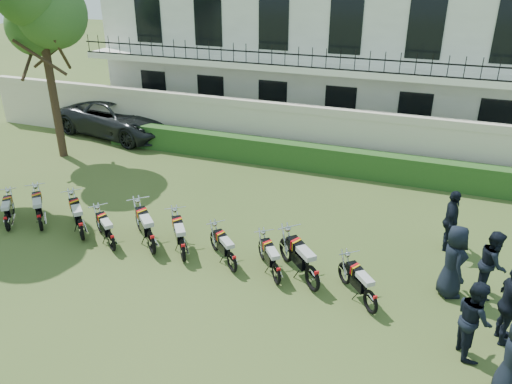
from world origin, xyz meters
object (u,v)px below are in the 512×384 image
tree_west_near (39,6)px  motorcycle_3 (111,237)px  officer_4 (493,263)px  suv (119,118)px  motorcycle_7 (276,269)px  officer_1 (474,319)px  motorcycle_5 (182,246)px  motorcycle_1 (39,217)px  officer_2 (510,305)px  motorcycle_9 (371,297)px  officer_3 (453,261)px  motorcycle_2 (80,225)px  motorcycle_8 (313,273)px  officer_5 (451,221)px  motorcycle_0 (6,219)px  motorcycle_4 (151,238)px  motorcycle_6 (232,258)px

tree_west_near → motorcycle_3: (6.44, -5.64, -5.44)m
motorcycle_3 → officer_4: officer_4 is taller
suv → motorcycle_3: bearing=-135.9°
motorcycle_7 → officer_1: bearing=-48.3°
motorcycle_5 → motorcycle_1: bearing=143.6°
officer_1 → officer_2: (0.69, 0.62, 0.08)m
motorcycle_7 → motorcycle_3: bearing=144.5°
officer_1 → motorcycle_9: bearing=57.1°
officer_2 → officer_3: 1.78m
motorcycle_2 → suv: bearing=71.3°
motorcycle_8 → officer_4: (4.02, 1.45, 0.32)m
tree_west_near → motorcycle_8: size_ratio=5.01×
officer_1 → officer_5: size_ratio=0.97×
officer_1 → motorcycle_5: bearing=64.3°
motorcycle_0 → motorcycle_2: motorcycle_2 is taller
motorcycle_3 → motorcycle_0: bearing=130.4°
officer_1 → officer_3: bearing=-5.7°
motorcycle_2 → motorcycle_4: 2.31m
motorcycle_3 → officer_4: 9.87m
motorcycle_5 → officer_2: (7.87, -0.34, 0.46)m
motorcycle_4 → tree_west_near: bearing=98.5°
tree_west_near → officer_3: 16.64m
motorcycle_9 → officer_4: bearing=-5.3°
motorcycle_1 → motorcycle_3: 2.69m
motorcycle_0 → officer_3: bearing=-32.5°
motorcycle_6 → officer_4: 6.35m
motorcycle_5 → suv: 11.67m
motorcycle_2 → officer_3: size_ratio=0.83×
suv → motorcycle_9: bearing=-113.9°
motorcycle_1 → motorcycle_9: size_ratio=1.02×
motorcycle_6 → officer_4: size_ratio=0.79×
motorcycle_3 → officer_2: officer_2 is taller
motorcycle_1 → motorcycle_3: (2.68, -0.20, -0.04)m
tree_west_near → motorcycle_3: 10.14m
motorcycle_0 → officer_1: officer_1 is taller
motorcycle_2 → motorcycle_5: bearing=-46.0°
motorcycle_3 → motorcycle_5: 2.11m
motorcycle_0 → officer_2: officer_2 is taller
officer_5 → motorcycle_1: bearing=106.3°
motorcycle_6 → officer_4: officer_4 is taller
motorcycle_2 → officer_3: officer_3 is taller
motorcycle_4 → officer_5: bearing=-23.2°
motorcycle_0 → officer_5: (12.33, 3.64, 0.46)m
officer_3 → suv: bearing=44.7°
motorcycle_3 → motorcycle_1: bearing=123.5°
officer_2 → motorcycle_6: bearing=76.5°
motorcycle_5 → officer_2: size_ratio=0.84×
motorcycle_2 → suv: 9.80m
motorcycle_5 → tree_west_near: bearing=110.8°
motorcycle_0 → officer_1: bearing=-41.6°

